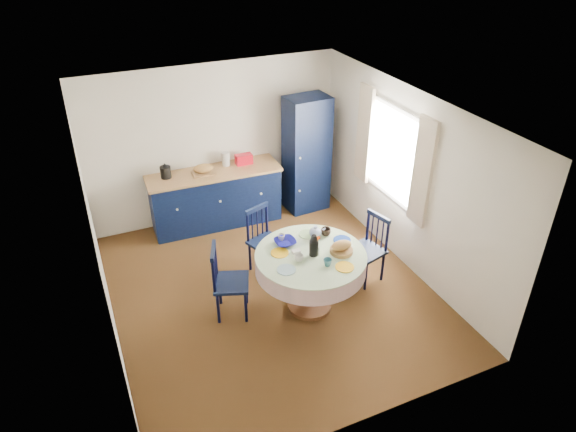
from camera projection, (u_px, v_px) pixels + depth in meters
name	position (u px, v px, depth m)	size (l,w,h in m)	color
floor	(271.00, 290.00, 6.88)	(4.50, 4.50, 0.00)	black
ceiling	(267.00, 112.00, 5.59)	(4.50, 4.50, 0.00)	white
wall_back	(215.00, 143.00, 7.99)	(4.00, 0.02, 2.50)	silver
wall_left	(98.00, 248.00, 5.54)	(0.02, 4.50, 2.50)	silver
wall_right	(406.00, 180.00, 6.93)	(0.02, 4.50, 2.50)	silver
window	(393.00, 153.00, 7.00)	(0.10, 1.74, 1.45)	white
kitchen_counter	(215.00, 197.00, 8.12)	(2.09, 0.71, 1.16)	black
pantry_cabinet	(307.00, 155.00, 8.31)	(0.70, 0.52, 1.93)	black
dining_table	(311.00, 262.00, 6.25)	(1.36, 1.36, 1.10)	#4F2D16
chair_left	(228.00, 281.00, 6.25)	(0.55, 0.56, 0.99)	black
chair_far	(264.00, 240.00, 7.06)	(0.54, 0.53, 0.96)	black
chair_right	(369.00, 248.00, 6.88)	(0.51, 0.52, 0.96)	black
mug_a	(299.00, 258.00, 6.05)	(0.11, 0.11, 0.09)	silver
mug_b	(328.00, 262.00, 5.96)	(0.10, 0.10, 0.09)	#2D5E6B
mug_c	(326.00, 232.00, 6.51)	(0.13, 0.13, 0.10)	black
mug_d	(281.00, 238.00, 6.42)	(0.09, 0.09, 0.09)	silver
cobalt_bowl	(285.00, 242.00, 6.34)	(0.26, 0.26, 0.06)	#0C0C6A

